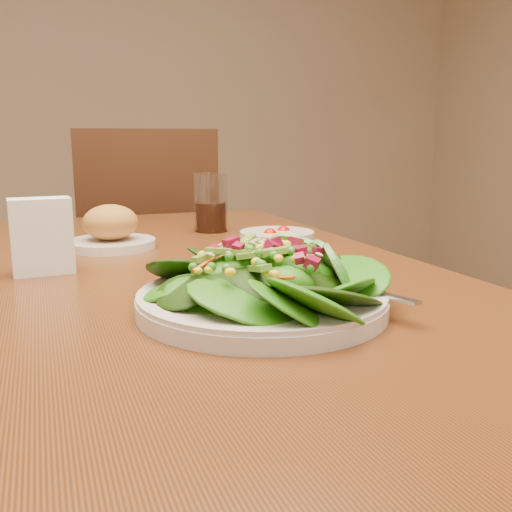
% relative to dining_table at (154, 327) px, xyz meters
% --- Properties ---
extents(dining_table, '(0.90, 1.40, 0.75)m').
position_rel_dining_table_xyz_m(dining_table, '(0.00, 0.00, 0.00)').
color(dining_table, brown).
rests_on(dining_table, ground_plane).
extents(chair_far, '(0.51, 0.51, 0.99)m').
position_rel_dining_table_xyz_m(chair_far, '(0.17, 0.99, -0.12)').
color(chair_far, black).
rests_on(chair_far, ground_plane).
extents(salad_plate, '(0.31, 0.31, 0.09)m').
position_rel_dining_table_xyz_m(salad_plate, '(0.09, -0.29, 0.13)').
color(salad_plate, silver).
rests_on(salad_plate, dining_table).
extents(bread_plate, '(0.17, 0.17, 0.09)m').
position_rel_dining_table_xyz_m(bread_plate, '(-0.04, 0.21, 0.14)').
color(bread_plate, silver).
rests_on(bread_plate, dining_table).
extents(tomato_bowl, '(0.14, 0.14, 0.05)m').
position_rel_dining_table_xyz_m(tomato_bowl, '(0.25, 0.06, 0.12)').
color(tomato_bowl, silver).
rests_on(tomato_bowl, dining_table).
extents(drinking_glass, '(0.08, 0.08, 0.13)m').
position_rel_dining_table_xyz_m(drinking_glass, '(0.20, 0.34, 0.16)').
color(drinking_glass, silver).
rests_on(drinking_glass, dining_table).
extents(napkin_holder, '(0.10, 0.06, 0.12)m').
position_rel_dining_table_xyz_m(napkin_holder, '(-0.17, 0.03, 0.16)').
color(napkin_holder, white).
rests_on(napkin_holder, dining_table).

